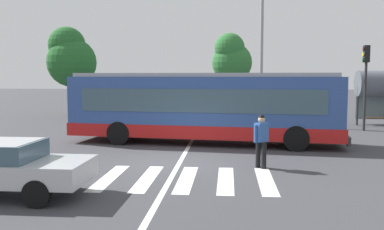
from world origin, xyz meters
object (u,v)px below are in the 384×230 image
object	(u,v)px
twin_arm_street_lamp	(262,38)
background_tree_right	(231,59)
city_transit_bus	(204,107)
traffic_light_far_corner	(366,74)
parked_car_charcoal	(246,108)
parked_car_blue	(129,108)
pedestrian_crossing_street	(261,138)
parked_car_champagne	(166,108)
parked_car_silver	(208,108)
background_tree_left	(70,57)

from	to	relation	value
twin_arm_street_lamp	background_tree_right	size ratio (longest dim) A/B	1.27
city_transit_bus	traffic_light_far_corner	bearing A→B (deg)	30.97
parked_car_charcoal	background_tree_right	bearing A→B (deg)	97.41
parked_car_blue	parked_car_charcoal	distance (m)	7.96
parked_car_charcoal	traffic_light_far_corner	size ratio (longest dim) A/B	0.99
pedestrian_crossing_street	parked_car_champagne	bearing A→B (deg)	109.26
pedestrian_crossing_street	parked_car_charcoal	world-z (taller)	pedestrian_crossing_street
parked_car_champagne	twin_arm_street_lamp	distance (m)	8.08
parked_car_blue	background_tree_right	bearing A→B (deg)	47.45
city_transit_bus	parked_car_silver	bearing A→B (deg)	91.85
parked_car_champagne	twin_arm_street_lamp	size ratio (longest dim) A/B	0.56
background_tree_right	parked_car_charcoal	bearing A→B (deg)	-82.59
pedestrian_crossing_street	parked_car_blue	size ratio (longest dim) A/B	0.38
twin_arm_street_lamp	parked_car_silver	bearing A→B (deg)	139.39
parked_car_blue	parked_car_charcoal	size ratio (longest dim) A/B	1.00
parked_car_blue	traffic_light_far_corner	size ratio (longest dim) A/B	0.99
pedestrian_crossing_street	twin_arm_street_lamp	bearing A→B (deg)	85.80
city_transit_bus	parked_car_silver	world-z (taller)	city_transit_bus
city_transit_bus	parked_car_blue	world-z (taller)	city_transit_bus
parked_car_champagne	traffic_light_far_corner	distance (m)	12.85
city_transit_bus	twin_arm_street_lamp	distance (m)	8.81
parked_car_blue	city_transit_bus	bearing A→B (deg)	-60.30
parked_car_silver	twin_arm_street_lamp	distance (m)	6.23
parked_car_charcoal	twin_arm_street_lamp	world-z (taller)	twin_arm_street_lamp
city_transit_bus	pedestrian_crossing_street	xyz separation A→B (m)	(2.11, -4.84, -0.62)
parked_car_charcoal	twin_arm_street_lamp	xyz separation A→B (m)	(0.76, -2.69, 4.40)
parked_car_silver	city_transit_bus	bearing A→B (deg)	-88.15
parked_car_champagne	parked_car_blue	bearing A→B (deg)	-174.22
parked_car_champagne	background_tree_left	xyz separation A→B (m)	(-7.27, 1.59, 3.51)
pedestrian_crossing_street	parked_car_charcoal	distance (m)	14.99
parked_car_blue	twin_arm_street_lamp	world-z (taller)	twin_arm_street_lamp
parked_car_champagne	parked_car_charcoal	distance (m)	5.42
background_tree_left	city_transit_bus	bearing A→B (deg)	-48.64
parked_car_champagne	parked_car_silver	world-z (taller)	same
parked_car_champagne	background_tree_right	world-z (taller)	background_tree_right
city_transit_bus	parked_car_champagne	xyz separation A→B (m)	(-3.16, 10.26, -0.82)
parked_car_blue	pedestrian_crossing_street	bearing A→B (deg)	-62.22
twin_arm_street_lamp	background_tree_right	bearing A→B (deg)	99.67
parked_car_blue	parked_car_charcoal	bearing A→B (deg)	1.11
pedestrian_crossing_street	background_tree_left	bearing A→B (deg)	126.94
parked_car_blue	parked_car_charcoal	world-z (taller)	same
traffic_light_far_corner	parked_car_blue	bearing A→B (deg)	160.41
parked_car_blue	twin_arm_street_lamp	bearing A→B (deg)	-16.22
parked_car_silver	background_tree_right	size ratio (longest dim) A/B	0.70
parked_car_silver	traffic_light_far_corner	distance (m)	10.43
parked_car_silver	pedestrian_crossing_street	bearing A→B (deg)	-80.84
background_tree_left	parked_car_silver	bearing A→B (deg)	-8.50
parked_car_blue	traffic_light_far_corner	xyz separation A→B (m)	(14.04, -5.00, 2.30)
pedestrian_crossing_street	background_tree_right	distance (m)	22.73
background_tree_left	background_tree_right	bearing A→B (deg)	26.23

